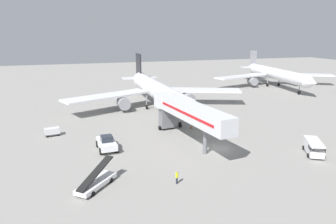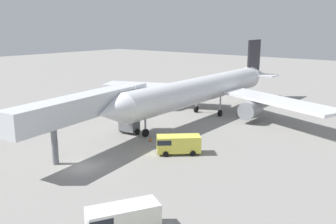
% 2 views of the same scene
% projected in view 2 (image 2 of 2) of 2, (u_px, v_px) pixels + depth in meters
% --- Properties ---
extents(ground_plane, '(300.00, 300.00, 0.00)m').
position_uv_depth(ground_plane, '(83.00, 167.00, 40.25)').
color(ground_plane, gray).
extents(airplane_at_gate, '(45.36, 48.42, 12.29)m').
position_uv_depth(airplane_at_gate, '(207.00, 89.00, 62.83)').
color(airplane_at_gate, silver).
rests_on(airplane_at_gate, ground).
extents(jet_bridge, '(6.46, 22.20, 7.17)m').
position_uv_depth(jet_bridge, '(91.00, 106.00, 45.22)').
color(jet_bridge, silver).
rests_on(jet_bridge, ground).
extents(pushback_tug, '(3.15, 5.53, 2.43)m').
position_uv_depth(pushback_tug, '(33.00, 122.00, 54.39)').
color(pushback_tug, white).
rests_on(pushback_tug, ground).
extents(service_van_near_left, '(4.38, 5.70, 2.15)m').
position_uv_depth(service_van_near_left, '(121.00, 218.00, 27.21)').
color(service_van_near_left, white).
rests_on(service_van_near_left, ground).
extents(service_van_far_right, '(5.22, 5.03, 2.23)m').
position_uv_depth(service_van_far_right, '(177.00, 144.00, 44.22)').
color(service_van_far_right, '#E5DB4C').
rests_on(service_van_far_right, ground).
extents(baggage_cart_mid_left, '(2.70, 1.67, 1.50)m').
position_uv_depth(baggage_cart_mid_left, '(55.00, 106.00, 67.31)').
color(baggage_cart_mid_left, '#38383D').
rests_on(baggage_cart_mid_left, ground).
extents(safety_cone_alpha, '(0.39, 0.39, 0.60)m').
position_uv_depth(safety_cone_alpha, '(150.00, 139.00, 49.23)').
color(safety_cone_alpha, black).
rests_on(safety_cone_alpha, ground).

